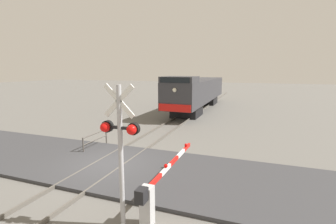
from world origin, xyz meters
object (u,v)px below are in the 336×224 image
locomotive (198,91)px  guard_railing (95,138)px  crossing_gate (155,190)px  crossing_signal (120,141)px

locomotive → guard_railing: size_ratio=7.75×
guard_railing → crossing_gate: bearing=-39.7°
locomotive → guard_railing: bearing=-97.9°
crossing_signal → guard_railing: crossing_signal is taller
crossing_signal → locomotive: bearing=97.8°
locomotive → guard_railing: 16.47m
crossing_signal → crossing_gate: bearing=54.7°
crossing_signal → crossing_gate: size_ratio=0.81×
crossing_signal → guard_railing: bearing=132.1°
crossing_signal → guard_railing: (-5.29, 5.85, -2.05)m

